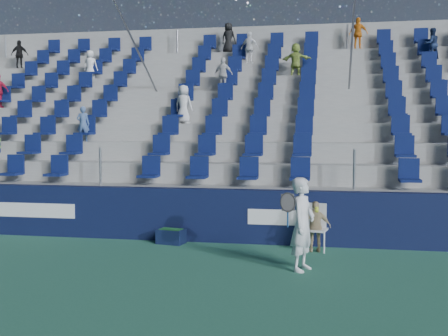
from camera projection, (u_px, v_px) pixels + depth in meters
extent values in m
plane|color=#2F6F54|center=(182.00, 278.00, 9.61)|extent=(70.00, 70.00, 0.00)
cube|color=#0F1538|center=(218.00, 215.00, 12.66)|extent=(24.00, 0.30, 1.20)
cube|color=white|center=(12.00, 210.00, 13.42)|extent=(3.20, 0.02, 0.34)
cube|color=white|center=(284.00, 218.00, 12.22)|extent=(1.60, 0.02, 0.34)
cube|color=#A0A09B|center=(223.00, 212.00, 13.22)|extent=(24.00, 0.85, 1.20)
cube|color=#A0A09B|center=(229.00, 197.00, 14.04)|extent=(24.00, 0.85, 1.70)
cube|color=#A0A09B|center=(235.00, 184.00, 14.85)|extent=(24.00, 0.85, 2.20)
cube|color=#A0A09B|center=(240.00, 172.00, 15.67)|extent=(24.00, 0.85, 2.70)
cube|color=#A0A09B|center=(245.00, 161.00, 16.48)|extent=(24.00, 0.85, 3.20)
cube|color=#A0A09B|center=(249.00, 152.00, 17.30)|extent=(24.00, 0.85, 3.70)
cube|color=#A0A09B|center=(252.00, 143.00, 18.12)|extent=(24.00, 0.85, 4.20)
cube|color=#A0A09B|center=(256.00, 135.00, 18.93)|extent=(24.00, 0.85, 4.70)
cube|color=#A0A09B|center=(259.00, 127.00, 19.75)|extent=(24.00, 0.85, 5.20)
cube|color=#A0A09B|center=(261.00, 114.00, 20.37)|extent=(24.00, 0.50, 6.20)
cube|color=#0C174A|center=(223.00, 172.00, 13.15)|extent=(16.05, 0.50, 0.70)
cube|color=#0C174A|center=(229.00, 149.00, 13.95)|extent=(16.05, 0.50, 0.70)
cube|color=#0C174A|center=(235.00, 129.00, 14.75)|extent=(16.05, 0.50, 0.70)
cube|color=#0C174A|center=(240.00, 111.00, 15.55)|extent=(16.05, 0.50, 0.70)
cube|color=#0C174A|center=(245.00, 95.00, 16.35)|extent=(16.05, 0.50, 0.70)
cube|color=#0C174A|center=(249.00, 80.00, 17.15)|extent=(16.05, 0.50, 0.70)
cube|color=#0C174A|center=(253.00, 66.00, 17.94)|extent=(16.05, 0.50, 0.70)
cube|color=#0C174A|center=(256.00, 54.00, 18.74)|extent=(16.05, 0.50, 0.70)
cube|color=#0C174A|center=(259.00, 43.00, 19.54)|extent=(16.05, 0.50, 0.70)
cylinder|color=gray|center=(146.00, 69.00, 16.85)|extent=(0.06, 7.68, 4.55)
cylinder|color=gray|center=(350.00, 65.00, 15.74)|extent=(0.06, 7.68, 4.55)
imported|color=navy|center=(432.00, 44.00, 17.65)|extent=(0.59, 0.52, 1.02)
imported|color=black|center=(229.00, 38.00, 19.68)|extent=(0.59, 0.45, 1.06)
imported|color=silver|center=(184.00, 104.00, 15.78)|extent=(0.60, 0.48, 1.08)
imported|color=#A7C44E|center=(296.00, 60.00, 17.63)|extent=(1.00, 0.54, 1.03)
imported|color=black|center=(20.00, 55.00, 20.28)|extent=(0.66, 0.38, 1.05)
imported|color=white|center=(90.00, 65.00, 18.91)|extent=(0.49, 0.32, 1.00)
imported|color=white|center=(250.00, 48.00, 18.72)|extent=(0.69, 0.44, 1.09)
imported|color=silver|center=(223.00, 75.00, 17.23)|extent=(0.65, 0.37, 1.04)
imported|color=#436194|center=(83.00, 124.00, 15.48)|extent=(0.39, 0.29, 0.98)
imported|color=orange|center=(358.00, 34.00, 18.86)|extent=(0.69, 0.44, 1.09)
imported|color=silver|center=(303.00, 224.00, 10.06)|extent=(0.58, 0.71, 1.68)
cylinder|color=navy|center=(288.00, 219.00, 9.85)|extent=(0.03, 0.03, 0.28)
torus|color=black|center=(288.00, 202.00, 9.83)|extent=(0.30, 0.17, 0.28)
plane|color=#262626|center=(288.00, 202.00, 9.83)|extent=(0.30, 0.16, 0.29)
sphere|color=#CCDB33|center=(317.00, 211.00, 9.80)|extent=(0.07, 0.07, 0.07)
sphere|color=#CCDB33|center=(317.00, 208.00, 9.85)|extent=(0.07, 0.07, 0.07)
cube|color=white|center=(316.00, 230.00, 11.67)|extent=(0.51, 0.51, 0.04)
cube|color=white|center=(316.00, 216.00, 11.86)|extent=(0.43, 0.13, 0.53)
cylinder|color=white|center=(307.00, 242.00, 11.55)|extent=(0.03, 0.03, 0.43)
cylinder|color=white|center=(324.00, 243.00, 11.49)|extent=(0.03, 0.03, 0.43)
cylinder|color=white|center=(308.00, 239.00, 11.89)|extent=(0.03, 0.03, 0.43)
cylinder|color=white|center=(324.00, 240.00, 11.83)|extent=(0.03, 0.03, 0.43)
imported|color=tan|center=(316.00, 227.00, 11.62)|extent=(0.64, 0.32, 1.06)
cube|color=#101A3D|center=(171.00, 236.00, 12.48)|extent=(0.65, 0.49, 0.32)
cube|color=#1E662D|center=(171.00, 233.00, 12.47)|extent=(0.52, 0.36, 0.19)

